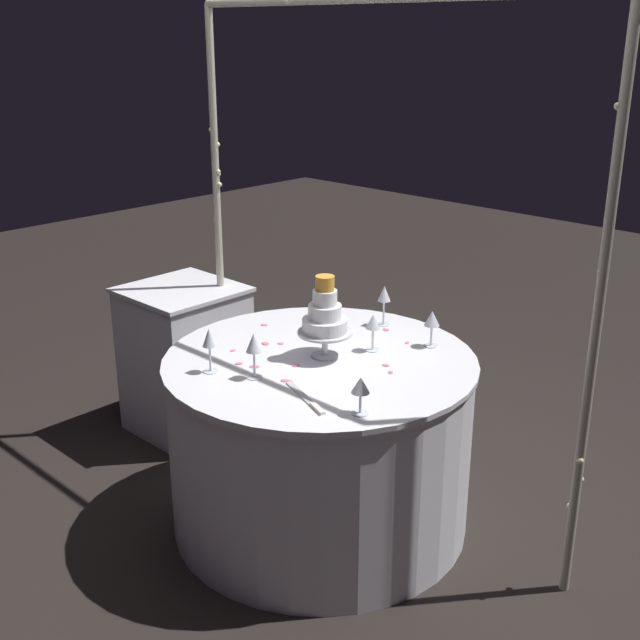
{
  "coord_description": "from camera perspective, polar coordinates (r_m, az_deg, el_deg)",
  "views": [
    {
      "loc": [
        2.05,
        -2.15,
        2.0
      ],
      "look_at": [
        0.0,
        0.0,
        0.92
      ],
      "focal_mm": 45.15,
      "sensor_mm": 36.0,
      "label": 1
    }
  ],
  "objects": [
    {
      "name": "wine_glass_5",
      "position": [
        3.34,
        7.94,
        -0.01
      ],
      "size": [
        0.06,
        0.06,
        0.15
      ],
      "color": "silver",
      "rests_on": "main_table"
    },
    {
      "name": "rose_petal_0",
      "position": [
        3.32,
        -6.19,
        -2.15
      ],
      "size": [
        0.02,
        0.03,
        0.0
      ],
      "primitive_type": "ellipsoid",
      "rotation": [
        0.0,
        0.0,
        4.59
      ],
      "color": "#EA6B84",
      "rests_on": "main_table"
    },
    {
      "name": "rose_petal_10",
      "position": [
        3.59,
        -3.98,
        -0.34
      ],
      "size": [
        0.04,
        0.04,
        0.0
      ],
      "primitive_type": "ellipsoid",
      "rotation": [
        0.0,
        0.0,
        3.57
      ],
      "color": "#EA6B84",
      "rests_on": "main_table"
    },
    {
      "name": "wine_glass_3",
      "position": [
        3.55,
        4.57,
        1.72
      ],
      "size": [
        0.06,
        0.06,
        0.18
      ],
      "color": "silver",
      "rests_on": "main_table"
    },
    {
      "name": "decorative_arch",
      "position": [
        3.26,
        3.76,
        9.14
      ],
      "size": [
        2.02,
        0.06,
        2.12
      ],
      "color": "#B7B29E",
      "rests_on": "ground"
    },
    {
      "name": "side_table",
      "position": [
        4.21,
        -9.51,
        -2.77
      ],
      "size": [
        0.53,
        0.53,
        0.77
      ],
      "color": "white",
      "rests_on": "ground"
    },
    {
      "name": "rose_petal_2",
      "position": [
        3.53,
        4.7,
        -0.68
      ],
      "size": [
        0.04,
        0.03,
        0.0
      ],
      "primitive_type": "ellipsoid",
      "rotation": [
        0.0,
        0.0,
        2.93
      ],
      "color": "#EA6B84",
      "rests_on": "main_table"
    },
    {
      "name": "main_table",
      "position": [
        3.39,
        -0.0,
        -8.61
      ],
      "size": [
        1.26,
        1.26,
        0.75
      ],
      "color": "white",
      "rests_on": "ground"
    },
    {
      "name": "rose_petal_3",
      "position": [
        3.37,
        -2.78,
        -1.66
      ],
      "size": [
        0.03,
        0.03,
        0.0
      ],
      "primitive_type": "ellipsoid",
      "rotation": [
        0.0,
        0.0,
        3.79
      ],
      "color": "#EA6B84",
      "rests_on": "main_table"
    },
    {
      "name": "wine_glass_4",
      "position": [
        2.74,
        2.89,
        -4.76
      ],
      "size": [
        0.07,
        0.07,
        0.14
      ],
      "color": "silver",
      "rests_on": "main_table"
    },
    {
      "name": "rose_petal_7",
      "position": [
        3.15,
        -4.67,
        -3.31
      ],
      "size": [
        0.05,
        0.05,
        0.0
      ],
      "primitive_type": "ellipsoid",
      "rotation": [
        0.0,
        0.0,
        0.62
      ],
      "color": "#EA6B84",
      "rests_on": "main_table"
    },
    {
      "name": "rose_petal_5",
      "position": [
        3.02,
        -2.49,
        -4.3
      ],
      "size": [
        0.04,
        0.04,
        0.0
      ],
      "primitive_type": "ellipsoid",
      "rotation": [
        0.0,
        0.0,
        3.79
      ],
      "color": "#EA6B84",
      "rests_on": "main_table"
    },
    {
      "name": "tiered_cake",
      "position": [
        3.18,
        0.31,
        0.23
      ],
      "size": [
        0.22,
        0.22,
        0.34
      ],
      "color": "silver",
      "rests_on": "main_table"
    },
    {
      "name": "rose_petal_6",
      "position": [
        3.1,
        5.03,
        -3.7
      ],
      "size": [
        0.03,
        0.03,
        0.0
      ],
      "primitive_type": "ellipsoid",
      "rotation": [
        0.0,
        0.0,
        5.57
      ],
      "color": "#EA6B84",
      "rests_on": "main_table"
    },
    {
      "name": "wine_glass_1",
      "position": [
        3.27,
        3.78,
        -0.26
      ],
      "size": [
        0.06,
        0.06,
        0.16
      ],
      "color": "silver",
      "rests_on": "main_table"
    },
    {
      "name": "rose_petal_8",
      "position": [
        3.15,
        -1.7,
        -3.23
      ],
      "size": [
        0.03,
        0.03,
        0.0
      ],
      "primitive_type": "ellipsoid",
      "rotation": [
        0.0,
        0.0,
        4.63
      ],
      "color": "#EA6B84",
      "rests_on": "main_table"
    },
    {
      "name": "wine_glass_0",
      "position": [
        3.08,
        -7.86,
        -1.44
      ],
      "size": [
        0.06,
        0.06,
        0.18
      ],
      "color": "silver",
      "rests_on": "main_table"
    },
    {
      "name": "rose_petal_12",
      "position": [
        3.19,
        -5.76,
        -3.09
      ],
      "size": [
        0.04,
        0.04,
        0.0
      ],
      "primitive_type": "ellipsoid",
      "rotation": [
        0.0,
        0.0,
        0.95
      ],
      "color": "#EA6B84",
      "rests_on": "main_table"
    },
    {
      "name": "rose_petal_4",
      "position": [
        3.38,
        -3.89,
        -1.67
      ],
      "size": [
        0.04,
        0.03,
        0.0
      ],
      "primitive_type": "ellipsoid",
      "rotation": [
        0.0,
        0.0,
        6.23
      ],
      "color": "#EA6B84",
      "rests_on": "main_table"
    },
    {
      "name": "cake_knife",
      "position": [
        2.87,
        -0.89,
        -5.66
      ],
      "size": [
        0.28,
        0.13,
        0.01
      ],
      "color": "silver",
      "rests_on": "main_table"
    },
    {
      "name": "rose_petal_9",
      "position": [
        3.17,
        4.68,
        -3.2
      ],
      "size": [
        0.04,
        0.03,
        0.0
      ],
      "primitive_type": "ellipsoid",
      "rotation": [
        0.0,
        0.0,
        0.43
      ],
      "color": "#EA6B84",
      "rests_on": "main_table"
    },
    {
      "name": "wine_glass_2",
      "position": [
        3.01,
        -4.72,
        -1.79
      ],
      "size": [
        0.06,
        0.06,
        0.18
      ],
      "color": "silver",
      "rests_on": "main_table"
    },
    {
      "name": "rose_petal_11",
      "position": [
        3.02,
        -2.15,
        -4.36
      ],
      "size": [
        0.03,
        0.02,
        0.0
      ],
      "primitive_type": "ellipsoid",
      "rotation": [
        0.0,
        0.0,
        0.16
      ],
      "color": "#EA6B84",
      "rests_on": "main_table"
    },
    {
      "name": "rose_petal_1",
      "position": [
        3.4,
        6.2,
        -1.61
      ],
      "size": [
        0.03,
        0.03,
        0.0
      ],
      "primitive_type": "ellipsoid",
      "rotation": [
        0.0,
        0.0,
        1.95
      ],
      "color": "#EA6B84",
      "rests_on": "main_table"
    },
    {
      "name": "ground_plane",
      "position": [
        3.58,
        -0.0,
        -13.91
      ],
      "size": [
        12.0,
        12.0,
        0.0
      ],
      "primitive_type": "plane",
      "color": "black"
    }
  ]
}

